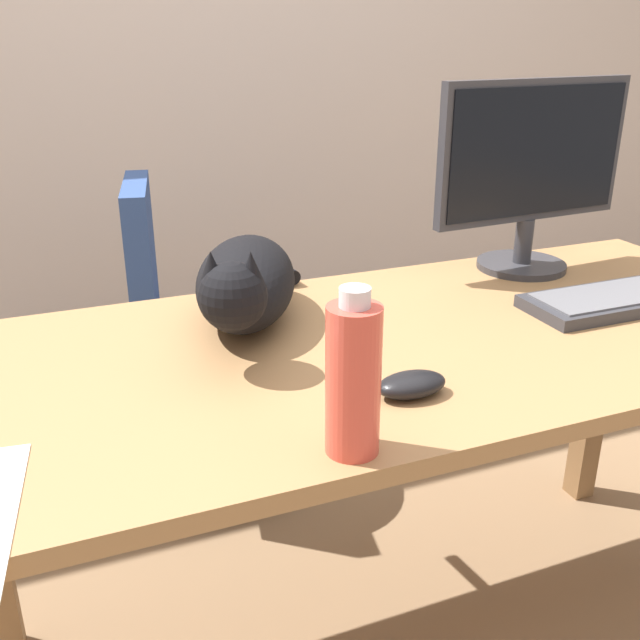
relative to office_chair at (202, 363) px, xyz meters
The scene contains 8 objects.
back_wall 1.23m from the office_chair, 75.13° to the left, with size 6.00×0.04×2.60m, color beige.
desk 0.85m from the office_chair, 75.15° to the right, with size 1.64×0.72×0.74m.
office_chair is the anchor object (origin of this frame).
monitor 1.02m from the office_chair, 39.73° to the right, with size 0.48×0.20×0.41m.
keyboard 1.13m from the office_chair, 48.92° to the right, with size 0.44×0.15×0.03m.
cat 0.76m from the office_chair, 93.48° to the right, with size 0.31×0.57×0.20m.
computer_mouse 1.06m from the office_chair, 83.57° to the right, with size 0.11×0.06×0.04m, color black.
water_bottle 1.18m from the office_chair, 91.80° to the right, with size 0.07×0.07×0.22m.
Camera 1 is at (-0.58, -1.04, 1.25)m, focal length 40.45 mm.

